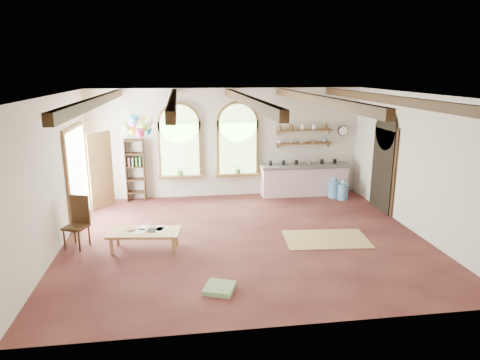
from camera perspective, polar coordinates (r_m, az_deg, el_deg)
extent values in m
plane|color=brown|center=(9.81, 0.69, -7.72)|extent=(8.00, 8.00, 0.00)
cube|color=brown|center=(12.62, -8.00, 4.05)|extent=(1.24, 0.08, 1.64)
cylinder|color=brown|center=(12.50, -8.12, 7.43)|extent=(1.24, 0.08, 1.24)
cube|color=#9BCA79|center=(12.58, -8.00, 4.01)|extent=(1.10, 0.04, 1.50)
cube|color=brown|center=(12.69, -7.87, 0.46)|extent=(1.30, 0.28, 0.08)
cube|color=brown|center=(12.73, -0.31, 4.28)|extent=(1.24, 0.08, 1.64)
cylinder|color=brown|center=(12.62, -0.31, 7.63)|extent=(1.24, 0.08, 1.24)
cube|color=#9BCA79|center=(12.69, -0.28, 4.25)|extent=(1.10, 0.04, 1.50)
cube|color=brown|center=(12.80, -0.25, 0.73)|extent=(1.30, 0.28, 0.08)
cube|color=brown|center=(11.36, -20.86, 0.52)|extent=(0.10, 1.90, 2.50)
cube|color=black|center=(12.04, 18.49, 1.23)|extent=(0.10, 1.30, 2.40)
cube|color=beige|center=(13.13, 8.52, -0.12)|extent=(2.60, 0.55, 0.86)
cube|color=slate|center=(13.02, 8.60, 1.88)|extent=(2.68, 0.62, 0.08)
cube|color=brown|center=(13.07, 8.48, 4.83)|extent=(1.70, 0.24, 0.04)
cube|color=brown|center=(13.01, 8.55, 6.57)|extent=(1.70, 0.24, 0.04)
cylinder|color=black|center=(13.49, 13.58, 6.39)|extent=(0.32, 0.04, 0.32)
cube|color=#382511|center=(12.71, -14.91, 1.23)|extent=(0.03, 0.32, 1.80)
cube|color=#382511|center=(12.65, -12.67, 1.32)|extent=(0.03, 0.32, 1.80)
cube|color=tan|center=(9.26, -12.64, -6.84)|extent=(1.55, 0.86, 0.05)
cube|color=tan|center=(9.27, -16.75, -8.47)|extent=(0.07, 0.07, 0.37)
cube|color=tan|center=(9.01, -8.88, -8.70)|extent=(0.07, 0.07, 0.37)
cube|color=tan|center=(9.70, -15.98, -7.37)|extent=(0.07, 0.07, 0.37)
cube|color=tan|center=(9.45, -8.47, -7.55)|extent=(0.07, 0.07, 0.37)
cube|color=#382511|center=(9.79, -21.04, -5.88)|extent=(0.58, 0.58, 0.05)
cube|color=#382511|center=(9.84, -20.54, -3.72)|extent=(0.42, 0.21, 0.65)
cube|color=tan|center=(9.91, 11.44, -7.72)|extent=(1.94, 1.29, 0.02)
cube|color=gray|center=(7.63, -2.74, -14.20)|extent=(0.64, 0.64, 0.09)
cylinder|color=#5892BE|center=(13.04, 12.39, -1.25)|extent=(0.33, 0.33, 0.49)
sphere|color=#5892BE|center=(12.96, 12.46, 0.03)|extent=(0.17, 0.17, 0.17)
cylinder|color=#5892BE|center=(12.91, 13.57, -1.57)|extent=(0.30, 0.30, 0.45)
sphere|color=#5892BE|center=(12.84, 13.64, -0.38)|extent=(0.16, 0.16, 0.16)
cylinder|color=white|center=(11.36, -13.32, 9.40)|extent=(0.01, 0.01, 0.85)
sphere|color=teal|center=(11.45, -12.24, 6.45)|extent=(0.24, 0.24, 0.24)
sphere|color=#DC49CE|center=(11.58, -12.20, 7.14)|extent=(0.24, 0.24, 0.24)
sphere|color=#C1FB35|center=(11.72, -12.76, 7.79)|extent=(0.24, 0.24, 0.24)
sphere|color=white|center=(11.55, -13.52, 8.25)|extent=(0.24, 0.24, 0.24)
sphere|color=yellow|center=(11.59, -14.15, 6.44)|extent=(0.24, 0.24, 0.24)
sphere|color=#9ABE51|center=(11.46, -14.90, 6.91)|extent=(0.24, 0.24, 0.24)
sphere|color=#E175F8|center=(11.32, -14.06, 7.48)|extent=(0.24, 0.24, 0.24)
sphere|color=#38B6EF|center=(11.16, -13.98, 8.02)|extent=(0.24, 0.24, 0.24)
sphere|color=#C72C57|center=(11.08, -13.13, 6.14)|extent=(0.24, 0.24, 0.24)
sphere|color=#9CEB53|center=(11.26, -12.67, 6.91)|extent=(0.24, 0.24, 0.24)
sphere|color=#FFCCBB|center=(11.29, -11.99, 7.58)|extent=(0.24, 0.24, 0.24)
imported|color=olive|center=(9.40, -14.93, -6.41)|extent=(0.26, 0.30, 0.02)
cube|color=black|center=(9.27, -11.68, -6.55)|extent=(0.21, 0.27, 0.01)
imported|color=#598C4C|center=(12.62, -7.90, 1.27)|extent=(0.27, 0.23, 0.30)
imported|color=#598C4C|center=(12.73, -0.23, 1.52)|extent=(0.27, 0.23, 0.30)
imported|color=white|center=(12.87, 5.27, 5.09)|extent=(0.12, 0.10, 0.10)
imported|color=beige|center=(12.95, 6.79, 5.10)|extent=(0.10, 0.10, 0.09)
imported|color=beige|center=(13.05, 8.28, 5.03)|extent=(0.22, 0.22, 0.05)
imported|color=#8C664C|center=(13.15, 9.75, 5.06)|extent=(0.20, 0.20, 0.06)
imported|color=slate|center=(13.25, 11.21, 5.35)|extent=(0.18, 0.18, 0.19)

